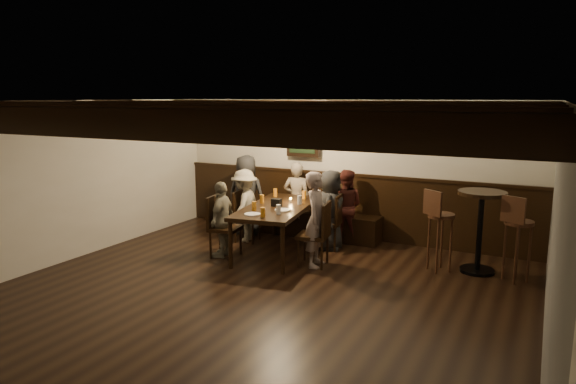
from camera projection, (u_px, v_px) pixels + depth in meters
The scene contains 27 objects.
room at pixel (301, 186), 7.99m from camera, with size 7.00×7.00×7.00m.
dining_table at pixel (278, 210), 8.08m from camera, with size 1.24×2.15×0.76m.
chair_left_near at pixel (247, 226), 8.79m from camera, with size 0.45×0.45×0.86m.
chair_left_far at pixel (224, 238), 7.94m from camera, with size 0.50×0.50×0.95m.
chair_right_near at pixel (328, 232), 8.36m from camera, with size 0.47×0.47×0.90m.
chair_right_far at pixel (314, 246), 7.52m from camera, with size 0.50×0.50×0.95m.
person_bench_left at pixel (246, 195), 9.18m from camera, with size 0.70×0.46×1.43m, color #252628.
person_bench_centre at pixel (297, 199), 9.07m from camera, with size 0.48×0.32×1.32m, color gray.
person_bench_right at pixel (345, 206), 8.67m from camera, with size 0.61×0.47×1.25m, color #4C1E1A.
person_left_near at pixel (244, 206), 8.74m from camera, with size 0.80×0.46×1.25m, color gray.
person_left_far at pixel (222, 219), 7.90m from camera, with size 0.69×0.29×1.18m, color gray.
person_right_near at pixel (330, 210), 8.28m from camera, with size 0.63×0.41×1.29m, color black.
person_right_far at pixel (317, 219), 7.43m from camera, with size 0.51×0.33×1.40m, color gray.
pint_a at pixel (275, 193), 8.79m from camera, with size 0.07×0.07×0.14m, color #BF7219.
pint_b at pixel (304, 195), 8.59m from camera, with size 0.07×0.07×0.14m, color #BF7219.
pint_c at pixel (262, 199), 8.24m from camera, with size 0.07×0.07×0.14m, color #BF7219.
pint_d at pixel (299, 200), 8.15m from camera, with size 0.07×0.07×0.14m, color silver.
pint_e at pixel (254, 206), 7.70m from camera, with size 0.07×0.07×0.14m, color #BF7219.
pint_f at pixel (278, 209), 7.48m from camera, with size 0.07×0.07×0.14m, color silver.
pint_g at pixel (263, 212), 7.29m from camera, with size 0.07×0.07×0.14m, color #BF7219.
plate_near at pixel (252, 214), 7.45m from camera, with size 0.24×0.24×0.01m, color white.
plate_far at pixel (282, 210), 7.73m from camera, with size 0.24×0.24×0.01m, color white.
condiment_caddy at pixel (277, 203), 8.01m from camera, with size 0.15×0.10×0.12m, color black.
candle at pixel (291, 201), 8.31m from camera, with size 0.05×0.05×0.05m, color beige.
high_top_table at pixel (480, 219), 7.14m from camera, with size 0.66×0.66×1.16m.
bar_stool_left at pixel (439, 241), 7.25m from camera, with size 0.43×0.44×1.18m.
bar_stool_right at pixel (517, 250), 6.84m from camera, with size 0.42×0.43×1.18m.
Camera 1 is at (3.14, -4.88, 2.45)m, focal length 32.00 mm.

